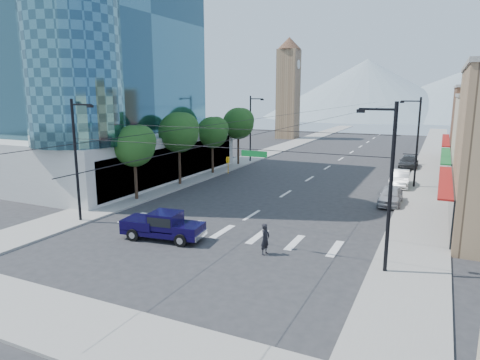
{
  "coord_description": "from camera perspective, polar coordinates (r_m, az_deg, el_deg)",
  "views": [
    {
      "loc": [
        12.94,
        -23.48,
        9.42
      ],
      "look_at": [
        -0.46,
        4.83,
        3.0
      ],
      "focal_mm": 32.0,
      "sensor_mm": 36.0,
      "label": 1
    }
  ],
  "objects": [
    {
      "name": "signal_rig",
      "position": [
        26.28,
        -4.16,
        1.08
      ],
      "size": [
        21.8,
        0.2,
        9.0
      ],
      "color": "black",
      "rests_on": "ground"
    },
    {
      "name": "lamp_pole_ne",
      "position": [
        45.75,
        22.44,
        5.09
      ],
      "size": [
        2.0,
        0.25,
        9.0
      ],
      "color": "black",
      "rests_on": "ground"
    },
    {
      "name": "tree_midfar",
      "position": [
        49.95,
        -3.54,
        6.48
      ],
      "size": [
        3.65,
        3.64,
        6.71
      ],
      "color": "black",
      "rests_on": "ground"
    },
    {
      "name": "tree_midnear",
      "position": [
        43.92,
        -7.98,
        6.47
      ],
      "size": [
        4.09,
        4.09,
        7.52
      ],
      "color": "black",
      "rests_on": "ground"
    },
    {
      "name": "sidewalk_left",
      "position": [
        68.84,
        3.84,
        3.75
      ],
      "size": [
        4.0,
        120.0,
        0.15
      ],
      "primitive_type": "cube",
      "color": "gray",
      "rests_on": "ground"
    },
    {
      "name": "sidewalk_cross",
      "position": [
        19.66,
        -21.24,
        -17.65
      ],
      "size": [
        28.0,
        4.0,
        0.15
      ],
      "primitive_type": "cube",
      "color": "gray",
      "rests_on": "ground"
    },
    {
      "name": "tree_far",
      "position": [
        56.11,
        -0.07,
        7.67
      ],
      "size": [
        4.09,
        4.09,
        7.52
      ],
      "color": "black",
      "rests_on": "ground"
    },
    {
      "name": "clock_tower",
      "position": [
        90.41,
        6.46,
        12.29
      ],
      "size": [
        4.8,
        4.8,
        20.4
      ],
      "color": "#8C6B4C",
      "rests_on": "ground"
    },
    {
      "name": "parked_car_far",
      "position": [
        58.21,
        21.56,
        2.23
      ],
      "size": [
        2.21,
        5.4,
        1.56
      ],
      "primitive_type": "imported",
      "rotation": [
        0.0,
        0.0,
        0.0
      ],
      "color": "#2C2C2E",
      "rests_on": "ground"
    },
    {
      "name": "pedestrian",
      "position": [
        25.49,
        3.39,
        -7.86
      ],
      "size": [
        0.57,
        0.76,
        1.88
      ],
      "primitive_type": "imported",
      "rotation": [
        0.0,
        0.0,
        1.39
      ],
      "color": "black",
      "rests_on": "ground"
    },
    {
      "name": "mountain_left",
      "position": [
        175.72,
        16.52,
        11.63
      ],
      "size": [
        80.0,
        80.0,
        22.0
      ],
      "primitive_type": "cone",
      "color": "gray",
      "rests_on": "ground"
    },
    {
      "name": "mountain_right",
      "position": [
        183.62,
        27.99,
        10.13
      ],
      "size": [
        90.0,
        90.0,
        18.0
      ],
      "primitive_type": "cone",
      "color": "gray",
      "rests_on": "ground"
    },
    {
      "name": "parked_car_near",
      "position": [
        38.67,
        19.42,
        -1.99
      ],
      "size": [
        1.92,
        4.63,
        1.57
      ],
      "primitive_type": "imported",
      "rotation": [
        0.0,
        0.0,
        0.02
      ],
      "color": "#B2B1B6",
      "rests_on": "ground"
    },
    {
      "name": "tree_near",
      "position": [
        38.35,
        -13.7,
        4.63
      ],
      "size": [
        3.65,
        3.64,
        6.71
      ],
      "color": "black",
      "rests_on": "ground"
    },
    {
      "name": "parked_car_mid",
      "position": [
        46.25,
        20.48,
        0.17
      ],
      "size": [
        2.09,
        5.3,
        1.72
      ],
      "primitive_type": "imported",
      "rotation": [
        0.0,
        0.0,
        0.05
      ],
      "color": "white",
      "rests_on": "ground"
    },
    {
      "name": "sidewalk_right",
      "position": [
        64.17,
        24.21,
        2.19
      ],
      "size": [
        4.0,
        120.0,
        0.15
      ],
      "primitive_type": "cube",
      "color": "gray",
      "rests_on": "ground"
    },
    {
      "name": "lamp_pole_nw",
      "position": [
        58.63,
        1.51,
        7.2
      ],
      "size": [
        2.0,
        0.25,
        9.0
      ],
      "color": "black",
      "rests_on": "ground"
    },
    {
      "name": "pickup_truck",
      "position": [
        28.42,
        -10.27,
        -5.93
      ],
      "size": [
        5.63,
        2.63,
        1.84
      ],
      "rotation": [
        0.0,
        0.0,
        0.12
      ],
      "color": "#0D0735",
      "rests_on": "ground"
    },
    {
      "name": "ground",
      "position": [
        28.41,
        -3.37,
        -7.8
      ],
      "size": [
        160.0,
        160.0,
        0.0
      ],
      "primitive_type": "plane",
      "color": "#28282B",
      "rests_on": "ground"
    },
    {
      "name": "office_tower",
      "position": [
        54.36,
        -21.89,
        16.1
      ],
      "size": [
        29.5,
        27.0,
        30.0
      ],
      "color": "#B7B7B2",
      "rests_on": "ground"
    }
  ]
}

